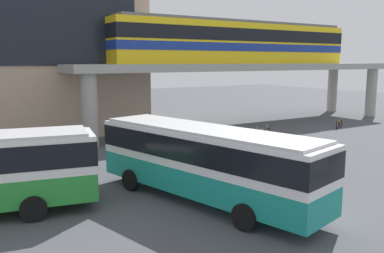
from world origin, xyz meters
The scene contains 9 objects.
ground_plane centered at (0.00, 10.00, 0.00)m, with size 120.00×120.00×0.00m, color #47494F.
elevated_platform centered at (12.92, 19.06, 5.00)m, with size 33.65×6.80×5.74m.
train centered at (12.19, 19.06, 7.71)m, with size 24.75×2.96×3.84m.
bus_main centered at (-2.14, 2.85, 1.99)m, with size 5.15×11.33×3.22m.
bicycle_blue centered at (6.59, 11.85, 0.36)m, with size 1.78×0.32×1.04m.
bicycle_red centered at (5.19, 14.99, 0.36)m, with size 1.76×0.43×1.04m.
bicycle_silver centered at (10.08, 13.10, 0.36)m, with size 1.79×0.07×1.04m.
bicycle_orange centered at (18.87, 12.77, 0.36)m, with size 1.66×0.77×1.04m.
bicycle_black centered at (1.86, 13.26, 0.36)m, with size 1.72×0.63×1.04m.
Camera 1 is at (-11.46, -11.26, 5.98)m, focal length 38.38 mm.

